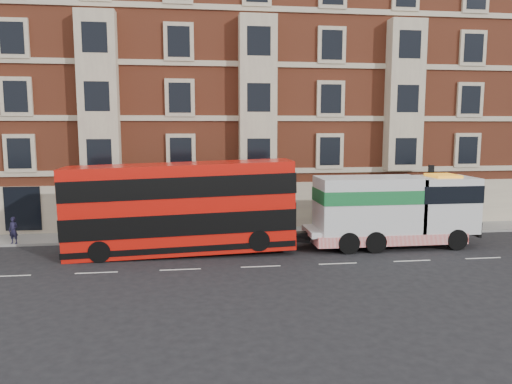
% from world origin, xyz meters
% --- Properties ---
extents(ground, '(120.00, 120.00, 0.00)m').
position_xyz_m(ground, '(0.00, 0.00, 0.00)').
color(ground, black).
rests_on(ground, ground).
extents(sidewalk, '(90.00, 3.00, 0.15)m').
position_xyz_m(sidewalk, '(0.00, 7.50, 0.07)').
color(sidewalk, slate).
rests_on(sidewalk, ground).
extents(victorian_terrace, '(45.00, 12.00, 20.40)m').
position_xyz_m(victorian_terrace, '(0.50, 15.00, 10.07)').
color(victorian_terrace, brown).
rests_on(victorian_terrace, ground).
extents(lamp_post_west, '(0.35, 0.15, 4.35)m').
position_xyz_m(lamp_post_west, '(-6.00, 6.20, 2.68)').
color(lamp_post_west, black).
rests_on(lamp_post_west, sidewalk).
extents(lamp_post_east, '(0.35, 0.15, 4.35)m').
position_xyz_m(lamp_post_east, '(12.00, 6.20, 2.68)').
color(lamp_post_east, black).
rests_on(lamp_post_east, sidewalk).
extents(double_decker_bus, '(12.31, 2.83, 4.99)m').
position_xyz_m(double_decker_bus, '(-3.98, 3.15, 2.64)').
color(double_decker_bus, red).
rests_on(double_decker_bus, ground).
extents(tow_truck, '(9.86, 2.91, 4.11)m').
position_xyz_m(tow_truck, '(8.08, 3.15, 2.18)').
color(tow_truck, silver).
rests_on(tow_truck, ground).
extents(pedestrian, '(0.67, 0.54, 1.59)m').
position_xyz_m(pedestrian, '(-13.74, 6.15, 0.95)').
color(pedestrian, '#1B1831').
rests_on(pedestrian, sidewalk).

